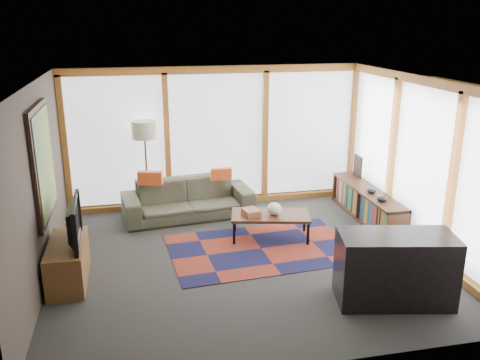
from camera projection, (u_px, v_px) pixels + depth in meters
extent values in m
plane|color=#2C2C2A|center=(246.00, 259.00, 7.48)|extent=(5.50, 5.50, 0.00)
cube|color=#443A34|center=(38.00, 188.00, 6.55)|extent=(0.04, 5.00, 2.60)
cube|color=#443A34|center=(304.00, 250.00, 4.76)|extent=(5.50, 0.04, 2.60)
cube|color=silver|center=(246.00, 81.00, 6.70)|extent=(5.50, 5.00, 0.04)
cube|color=white|center=(217.00, 137.00, 9.40)|extent=(5.30, 0.02, 2.35)
cube|color=white|center=(422.00, 164.00, 7.64)|extent=(0.02, 4.80, 2.35)
cube|color=black|center=(43.00, 163.00, 6.76)|extent=(0.05, 1.35, 1.55)
cube|color=#BAAB0F|center=(45.00, 163.00, 6.76)|extent=(0.02, 1.20, 1.40)
cube|color=maroon|center=(261.00, 249.00, 7.81)|extent=(2.88, 1.97, 0.01)
imported|color=#383C2E|center=(188.00, 199.00, 9.02)|extent=(2.35, 1.13, 0.66)
cube|color=#DC5521|center=(150.00, 178.00, 8.71)|extent=(0.44, 0.23, 0.23)
cube|color=#DC5521|center=(221.00, 174.00, 8.99)|extent=(0.37, 0.12, 0.20)
cube|color=#965037|center=(251.00, 212.00, 8.04)|extent=(0.28, 0.33, 0.09)
ellipsoid|color=#EEE4CF|center=(274.00, 209.00, 8.04)|extent=(0.26, 0.26, 0.20)
ellipsoid|color=black|center=(382.00, 198.00, 8.25)|extent=(0.21, 0.21, 0.09)
ellipsoid|color=black|center=(372.00, 190.00, 8.65)|extent=(0.19, 0.19, 0.09)
cube|color=black|center=(358.00, 166.00, 9.50)|extent=(0.05, 0.31, 0.40)
cube|color=brown|center=(68.00, 263.00, 6.76)|extent=(0.47, 1.12, 0.56)
imported|color=black|center=(69.00, 222.00, 6.60)|extent=(0.17, 1.01, 0.58)
cube|color=black|center=(395.00, 268.00, 6.25)|extent=(1.50, 0.92, 0.89)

